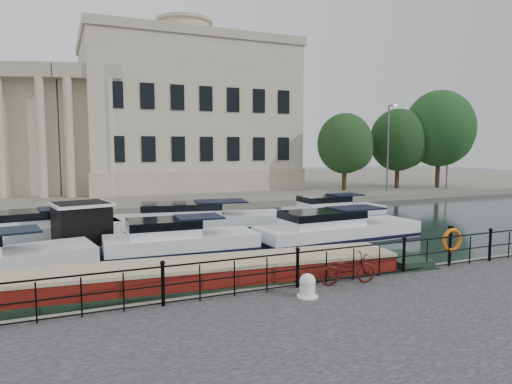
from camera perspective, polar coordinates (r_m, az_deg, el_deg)
ground_plane at (r=15.99m, az=1.23°, el=-11.49°), size 160.00×160.00×0.00m
far_bank at (r=53.45m, az=-16.50°, el=0.64°), size 120.00×42.00×0.55m
railing at (r=13.73m, az=5.22°, el=-9.19°), size 24.14×0.14×1.22m
civic_building at (r=48.95m, az=-17.27°, el=8.10°), size 53.55×31.84×16.85m
lamp_posts at (r=47.38m, az=19.77°, el=5.41°), size 8.24×1.55×8.07m
bicycle at (r=14.31m, az=11.41°, el=-9.38°), size 1.89×0.89×0.96m
mooring_bollard at (r=13.00m, az=6.46°, el=-11.60°), size 0.59×0.59×0.67m
life_ring_post at (r=17.50m, az=23.26°, el=-5.62°), size 0.86×0.22×1.41m
narrowboat at (r=14.47m, az=-7.37°, el=-11.88°), size 16.48×3.64×1.60m
harbour_hut at (r=23.00m, az=-20.96°, el=-4.14°), size 3.93×3.48×2.22m
cabin_cruisers at (r=23.63m, az=-8.36°, el=-5.01°), size 27.56×10.38×1.99m
trees at (r=48.74m, az=18.79°, el=6.54°), size 16.86×7.54×9.98m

